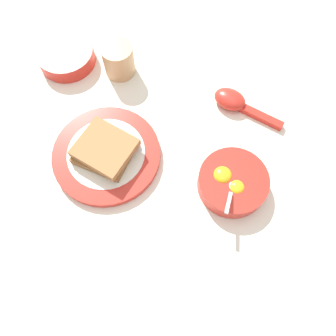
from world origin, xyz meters
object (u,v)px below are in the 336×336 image
drinking_cup (118,59)px  toast_sandwich (105,150)px  egg_bowl (232,182)px  soup_spoon (235,102)px  toast_plate (107,155)px  congee_bowl (66,55)px

drinking_cup → toast_sandwich: bearing=-3.9°
egg_bowl → drinking_cup: size_ratio=1.97×
toast_sandwich → soup_spoon: 0.31m
toast_plate → toast_sandwich: 0.03m
soup_spoon → congee_bowl: 0.42m
egg_bowl → congee_bowl: 0.49m
egg_bowl → soup_spoon: (-0.19, 0.02, -0.01)m
egg_bowl → soup_spoon: size_ratio=0.92×
toast_plate → soup_spoon: soup_spoon is taller
toast_sandwich → soup_spoon: bearing=114.6°
congee_bowl → egg_bowl: bearing=49.0°
drinking_cup → congee_bowl: bearing=-102.6°
toast_sandwich → congee_bowl: (-0.26, -0.11, -0.02)m
toast_plate → soup_spoon: (-0.13, 0.28, 0.01)m
congee_bowl → drinking_cup: 0.13m
egg_bowl → toast_sandwich: size_ratio=1.02×
toast_sandwich → soup_spoon: size_ratio=0.89×
congee_bowl → toast_sandwich: bearing=23.9°
toast_plate → soup_spoon: 0.31m
toast_plate → toast_sandwich: bearing=41.5°
toast_plate → drinking_cup: drinking_cup is taller
drinking_cup → egg_bowl: bearing=39.4°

